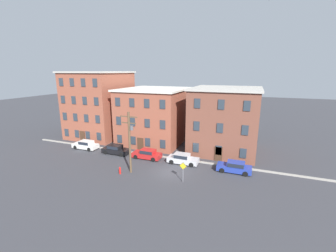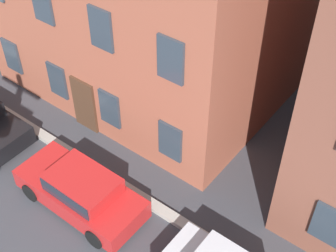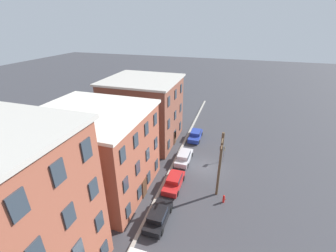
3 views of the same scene
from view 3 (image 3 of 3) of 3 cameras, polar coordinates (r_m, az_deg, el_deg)
The scene contains 11 objects.
ground_plane at distance 31.97m, azimuth 9.59°, elevation -10.38°, with size 200.00×200.00×0.00m, color #38383D.
kerb_strip at distance 32.61m, azimuth 1.68°, elevation -9.02°, with size 56.00×0.36×0.16m, color #9E998E.
apartment_midblock at distance 27.01m, azimuth -17.94°, elevation -6.04°, with size 11.20×12.11×9.91m.
apartment_far at distance 36.69m, azimuth -6.20°, elevation 3.96°, with size 10.71×11.07×10.40m.
car_black at distance 24.16m, azimuth -2.55°, elevation -21.84°, with size 4.40×1.92×1.43m.
car_red at distance 28.07m, azimuth 1.52°, elevation -13.81°, with size 4.40×1.92×1.43m.
car_silver at distance 32.49m, azimuth 4.04°, elevation -7.81°, with size 4.40×1.92×1.43m.
car_blue at distance 38.61m, azimuth 7.00°, elevation -2.23°, with size 4.40×1.92×1.43m.
caution_sign at distance 32.92m, azimuth 14.08°, elevation -6.20°, with size 0.89×0.08×2.54m.
utility_pole at distance 25.35m, azimuth 13.11°, elevation -8.74°, with size 2.40×0.44×8.06m.
fire_hydrant at distance 26.92m, azimuth 13.97°, elevation -17.49°, with size 0.24×0.34×0.96m.
Camera 3 is at (-26.00, -2.62, 18.43)m, focal length 24.00 mm.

